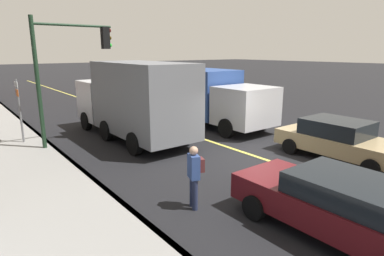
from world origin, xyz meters
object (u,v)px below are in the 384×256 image
(truck_gray, at_px, (134,99))
(traffic_light_mast, at_px, (69,60))
(car_tan, at_px, (340,139))
(truck_blue, at_px, (201,94))
(street_sign_post, at_px, (19,107))
(pedestrian_with_backpack, at_px, (194,173))
(car_maroon, at_px, (340,205))

(truck_gray, relative_size, traffic_light_mast, 1.45)
(car_tan, bearing_deg, truck_blue, 0.28)
(car_tan, height_order, traffic_light_mast, traffic_light_mast)
(truck_gray, xyz_separation_m, street_sign_post, (1.89, 4.29, -0.16))
(truck_blue, height_order, traffic_light_mast, traffic_light_mast)
(car_tan, relative_size, pedestrian_with_backpack, 2.79)
(street_sign_post, bearing_deg, traffic_light_mast, -129.23)
(truck_blue, xyz_separation_m, traffic_light_mast, (-0.37, 7.13, 1.95))
(pedestrian_with_backpack, distance_m, street_sign_post, 9.10)
(car_maroon, xyz_separation_m, truck_gray, (9.79, -0.34, 1.07))
(car_maroon, height_order, traffic_light_mast, traffic_light_mast)
(car_maroon, height_order, truck_gray, truck_gray)
(car_tan, height_order, pedestrian_with_backpack, pedestrian_with_backpack)
(traffic_light_mast, bearing_deg, truck_gray, -100.70)
(pedestrian_with_backpack, xyz_separation_m, traffic_light_mast, (7.38, 0.57, 2.58))
(truck_blue, relative_size, street_sign_post, 3.02)
(traffic_light_mast, distance_m, street_sign_post, 2.91)
(truck_blue, distance_m, pedestrian_with_backpack, 10.17)
(car_tan, distance_m, truck_blue, 8.02)
(car_maroon, relative_size, pedestrian_with_backpack, 2.80)
(car_tan, relative_size, truck_blue, 0.54)
(truck_blue, bearing_deg, car_tan, -179.72)
(car_maroon, height_order, pedestrian_with_backpack, pedestrian_with_backpack)
(pedestrian_with_backpack, relative_size, traffic_light_mast, 0.32)
(truck_gray, height_order, street_sign_post, truck_gray)
(truck_gray, relative_size, pedestrian_with_backpack, 4.59)
(car_tan, distance_m, truck_gray, 8.55)
(pedestrian_with_backpack, height_order, street_sign_post, street_sign_post)
(car_tan, xyz_separation_m, truck_gray, (7.13, 4.60, 1.06))
(truck_gray, distance_m, traffic_light_mast, 3.13)
(truck_gray, distance_m, truck_blue, 4.65)
(truck_blue, xyz_separation_m, pedestrian_with_backpack, (-7.74, 6.56, -0.63))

